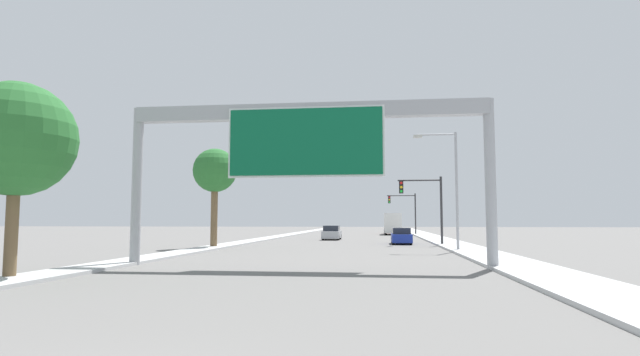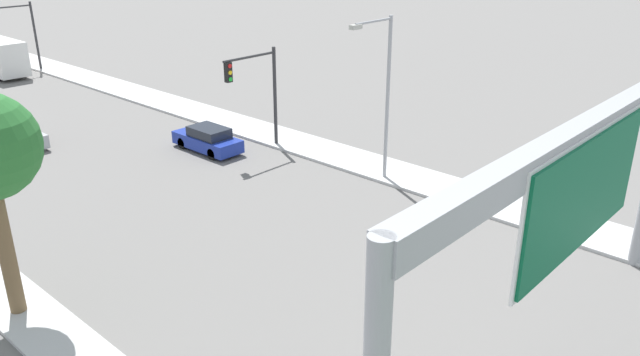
{
  "view_description": "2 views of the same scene",
  "coord_description": "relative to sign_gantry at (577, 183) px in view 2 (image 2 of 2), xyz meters",
  "views": [
    {
      "loc": [
        3.3,
        -4.6,
        2.12
      ],
      "look_at": [
        0.0,
        23.39,
        4.5
      ],
      "focal_mm": 28.0,
      "sensor_mm": 36.0,
      "label": 1
    },
    {
      "loc": [
        -15.3,
        12.84,
        12.06
      ],
      "look_at": [
        1.92,
        28.54,
        2.53
      ],
      "focal_mm": 35.0,
      "sensor_mm": 36.0,
      "label": 2
    }
  ],
  "objects": [
    {
      "name": "sign_gantry",
      "position": [
        0.0,
        0.0,
        0.0
      ],
      "size": [
        16.88,
        0.73,
        7.51
      ],
      "color": "#9EA0A5",
      "rests_on": "ground"
    },
    {
      "name": "car_mid_left",
      "position": [
        -1.75,
        31.15,
        -5.2
      ],
      "size": [
        1.83,
        4.42,
        1.51
      ],
      "color": "#A5A8AD",
      "rests_on": "ground"
    },
    {
      "name": "sidewalk_right",
      "position": [
        9.5,
        42.11,
        -5.84
      ],
      "size": [
        3.0,
        120.0,
        0.15
      ],
      "color": "#BABABA",
      "rests_on": "ground"
    },
    {
      "name": "traffic_light_mid_block",
      "position": [
        7.18,
        50.11,
        -1.93
      ],
      "size": [
        4.11,
        0.32,
        5.91
      ],
      "color": "#2D2D30",
      "rests_on": "ground"
    },
    {
      "name": "traffic_light_near_intersection",
      "position": [
        7.32,
        20.11,
        -2.06
      ],
      "size": [
        3.69,
        0.32,
        5.76
      ],
      "color": "#2D2D30",
      "rests_on": "ground"
    },
    {
      "name": "street_lamp_right",
      "position": [
        8.2,
        12.31,
        -1.02
      ],
      "size": [
        2.95,
        0.28,
        8.16
      ],
      "color": "#9EA0A5",
      "rests_on": "ground"
    },
    {
      "name": "car_mid_center",
      "position": [
        5.25,
        22.33,
        -5.24
      ],
      "size": [
        1.73,
        4.41,
        1.43
      ],
      "color": "navy",
      "rests_on": "ground"
    }
  ]
}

